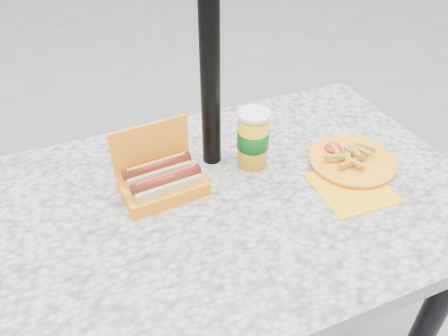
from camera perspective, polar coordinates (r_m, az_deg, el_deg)
name	(u,v)px	position (r m, az deg, el deg)	size (l,w,h in m)	color
picnic_table	(235,225)	(1.17, 1.45, -7.47)	(1.20, 0.80, 0.75)	beige
umbrella_pole	(209,36)	(1.03, -1.93, 16.89)	(0.05, 0.05, 2.20)	black
hotdog_box	(162,179)	(1.09, -8.14, -1.48)	(0.21, 0.15, 0.17)	orange
fries_plate	(351,161)	(1.22, 16.30, 0.84)	(0.27, 0.30, 0.05)	#FDB40C
soda_cup	(253,139)	(1.14, 3.80, 3.83)	(0.09, 0.09, 0.16)	yellow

